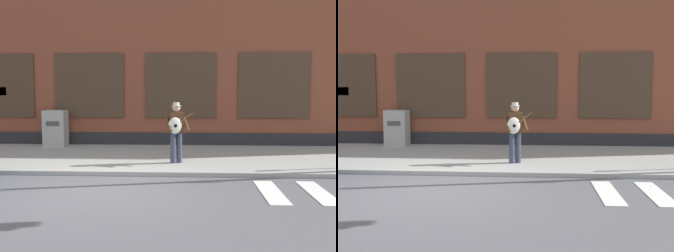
% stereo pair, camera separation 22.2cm
% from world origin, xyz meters
% --- Properties ---
extents(ground_plane, '(160.00, 160.00, 0.00)m').
position_xyz_m(ground_plane, '(0.00, 0.00, 0.00)').
color(ground_plane, '#56565B').
extents(sidewalk, '(28.00, 4.67, 0.11)m').
position_xyz_m(sidewalk, '(0.00, 3.73, 0.05)').
color(sidewalk, '#9E9E99').
rests_on(sidewalk, ground).
extents(building_backdrop, '(28.00, 4.06, 8.21)m').
position_xyz_m(building_backdrop, '(-0.00, 8.06, 4.10)').
color(building_backdrop, brown).
rests_on(building_backdrop, ground).
extents(busker, '(0.78, 0.66, 1.65)m').
position_xyz_m(busker, '(1.58, 2.61, 1.04)').
color(busker, '#33384C').
rests_on(busker, sidewalk).
extents(utility_box, '(0.76, 0.62, 1.25)m').
position_xyz_m(utility_box, '(-2.76, 5.62, 0.74)').
color(utility_box, '#ADADA8').
rests_on(utility_box, sidewalk).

